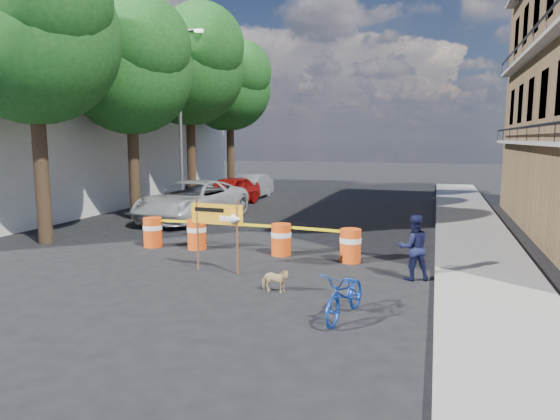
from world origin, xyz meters
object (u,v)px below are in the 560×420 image
Objects in this scene: barrel_far_left at (153,232)px; pedestrian at (414,247)px; detour_sign at (223,220)px; barrel_mid_right at (281,239)px; sedan_silver at (249,187)px; sedan_red at (229,191)px; barrel_mid_left at (197,233)px; dog at (275,280)px; bicycle at (346,273)px; barrel_far_right at (350,245)px; suv_white at (192,201)px.

barrel_far_left is 0.58× the size of pedestrian.
barrel_mid_right is at bearing 75.84° from detour_sign.
pedestrian is 16.53m from sedan_silver.
sedan_red is at bearing -89.08° from sedan_silver.
pedestrian is at bearing -12.99° from barrel_mid_left.
dog is (5.00, -3.28, -0.20)m from barrel_far_left.
bicycle is 16.17m from sedan_red.
barrel_far_left is 1.00× the size of barrel_mid_right.
barrel_mid_right is at bearing 131.17° from bicycle.
sedan_silver is at bearing 127.07° from bicycle.
sedan_red is at bearing 26.85° from dog.
pedestrian reaches higher than barrel_mid_left.
barrel_mid_left and barrel_far_right have the same top height.
detour_sign reaches higher than barrel_mid_right.
barrel_far_right is 0.21× the size of sedan_red.
detour_sign is at bearing 56.25° from dog.
barrel_far_right is 1.41× the size of dog.
barrel_far_left is at bearing 157.71° from bicycle.
dog is 14.40m from sedan_red.
sedan_red is (-7.62, 9.66, 0.25)m from barrel_far_right.
pedestrian is at bearing -54.84° from sedan_silver.
barrel_mid_right is at bearing 1.42° from barrel_far_left.
barrel_mid_left is at bearing -34.25° from pedestrian.
pedestrian reaches higher than sedan_silver.
barrel_mid_right is 5.20m from bicycle.
sedan_red is at bearing 131.43° from bicycle.
bicycle reaches higher than sedan_silver.
barrel_mid_left is at bearing -75.42° from sedan_silver.
suv_white is (-7.27, 5.03, 0.33)m from barrel_far_right.
bicycle is (2.62, -4.47, 0.40)m from barrel_mid_right.
dog is (-2.77, -1.93, -0.50)m from pedestrian.
bicycle reaches higher than barrel_mid_right.
suv_white is at bearing 36.88° from dog.
pedestrian reaches higher than barrel_mid_right.
sedan_red is (-1.53, 9.54, 0.25)m from barrel_far_left.
sedan_red reaches higher than sedan_silver.
detour_sign is 4.07m from bicycle.
barrel_mid_left is (1.43, 0.11, 0.00)m from barrel_far_left.
sedan_silver reaches higher than barrel_mid_right.
barrel_far_right is at bearing -57.57° from sedan_silver.
sedan_red is 1.03× the size of sedan_silver.
pedestrian is (4.45, 0.81, -0.55)m from detour_sign.
suv_white is (-5.26, 4.81, 0.33)m from barrel_mid_right.
detour_sign reaches higher than sedan_red.
pedestrian is 2.42× the size of dog.
pedestrian is at bearing 81.40° from bicycle.
suv_white is at bearing -86.35° from sedan_silver.
barrel_far_left is at bearing -175.54° from barrel_mid_left.
sedan_red is (-4.85, 11.70, -0.60)m from detour_sign.
barrel_far_left is 4.05m from detour_sign.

